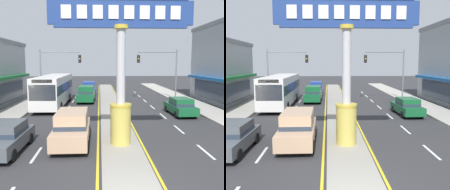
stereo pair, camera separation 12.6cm
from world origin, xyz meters
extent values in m
cube|color=gray|center=(0.00, 18.00, 0.07)|extent=(2.16, 52.00, 0.14)
cube|color=#ADA89E|center=(-9.14, 16.00, 0.09)|extent=(2.92, 60.00, 0.18)
cube|color=#ADA89E|center=(9.14, 16.00, 0.09)|extent=(2.92, 60.00, 0.18)
cube|color=silver|center=(-4.38, 4.80, 0.00)|extent=(0.14, 2.20, 0.01)
cube|color=silver|center=(-4.38, 9.20, 0.00)|extent=(0.14, 2.20, 0.01)
cube|color=silver|center=(-4.38, 13.60, 0.00)|extent=(0.14, 2.20, 0.01)
cube|color=silver|center=(-4.38, 18.00, 0.00)|extent=(0.14, 2.20, 0.01)
cube|color=silver|center=(-4.38, 22.40, 0.00)|extent=(0.14, 2.20, 0.01)
cube|color=silver|center=(-4.38, 26.80, 0.00)|extent=(0.14, 2.20, 0.01)
cube|color=silver|center=(-4.38, 31.20, 0.00)|extent=(0.14, 2.20, 0.01)
cube|color=silver|center=(4.38, 4.80, 0.00)|extent=(0.14, 2.20, 0.01)
cube|color=silver|center=(4.38, 9.20, 0.00)|extent=(0.14, 2.20, 0.01)
cube|color=silver|center=(4.38, 13.60, 0.00)|extent=(0.14, 2.20, 0.01)
cube|color=silver|center=(4.38, 18.00, 0.00)|extent=(0.14, 2.20, 0.01)
cube|color=silver|center=(4.38, 22.40, 0.00)|extent=(0.14, 2.20, 0.01)
cube|color=silver|center=(4.38, 26.80, 0.00)|extent=(0.14, 2.20, 0.01)
cube|color=silver|center=(4.38, 31.20, 0.00)|extent=(0.14, 2.20, 0.01)
cube|color=yellow|center=(-1.26, 18.00, 0.00)|extent=(0.12, 52.00, 0.01)
cube|color=yellow|center=(1.26, 18.00, 0.00)|extent=(0.12, 52.00, 0.01)
cylinder|color=gold|center=(0.00, 5.93, 1.21)|extent=(1.14, 1.14, 2.13)
cylinder|color=gold|center=(0.00, 5.93, 2.33)|extent=(1.19, 1.19, 0.12)
cylinder|color=#B7B7BC|center=(0.00, 5.93, 4.44)|extent=(0.48, 0.48, 4.34)
cylinder|color=gold|center=(0.00, 5.93, 6.51)|extent=(0.77, 0.77, 0.20)
cube|color=navy|center=(0.00, 5.93, 7.23)|extent=(7.66, 0.24, 1.25)
cube|color=navy|center=(0.00, 5.93, 6.53)|extent=(7.04, 0.29, 0.16)
cube|color=white|center=(-2.85, 5.78, 7.23)|extent=(0.52, 0.06, 0.69)
cube|color=white|center=(-2.03, 5.78, 7.23)|extent=(0.52, 0.06, 0.69)
cube|color=white|center=(-1.22, 5.78, 7.23)|extent=(0.52, 0.06, 0.69)
cube|color=white|center=(-0.41, 5.78, 7.23)|extent=(0.52, 0.06, 0.69)
cube|color=white|center=(0.41, 5.78, 7.23)|extent=(0.52, 0.06, 0.69)
cube|color=white|center=(1.22, 5.78, 7.23)|extent=(0.52, 0.06, 0.69)
cube|color=white|center=(2.03, 5.78, 7.23)|extent=(0.52, 0.06, 0.69)
cube|color=white|center=(2.85, 5.78, 7.23)|extent=(0.52, 0.06, 0.69)
cube|color=#195193|center=(10.94, 16.13, 2.92)|extent=(0.90, 17.17, 0.30)
cylinder|color=slate|center=(-8.08, 22.25, 3.10)|extent=(0.16, 0.16, 6.20)
cylinder|color=slate|center=(-5.77, 22.25, 5.90)|extent=(4.62, 0.12, 0.12)
cube|color=black|center=(-3.46, 22.09, 5.09)|extent=(0.32, 0.24, 0.92)
sphere|color=black|center=(-3.46, 21.95, 5.39)|extent=(0.17, 0.17, 0.17)
sphere|color=yellow|center=(-3.46, 21.95, 5.09)|extent=(0.17, 0.17, 0.17)
sphere|color=black|center=(-3.46, 21.95, 4.79)|extent=(0.17, 0.17, 0.17)
cylinder|color=slate|center=(8.08, 22.13, 3.10)|extent=(0.16, 0.16, 6.20)
cylinder|color=slate|center=(5.77, 22.13, 5.90)|extent=(4.62, 0.12, 0.12)
cube|color=black|center=(3.46, 21.97, 5.09)|extent=(0.32, 0.24, 0.92)
sphere|color=black|center=(3.46, 21.83, 5.39)|extent=(0.17, 0.17, 0.17)
sphere|color=yellow|center=(3.46, 21.83, 5.09)|extent=(0.17, 0.17, 0.17)
sphere|color=black|center=(3.46, 21.83, 4.79)|extent=(0.17, 0.17, 0.17)
cube|color=#14562D|center=(6.03, 14.06, 0.60)|extent=(1.91, 4.36, 0.66)
cube|color=#14562D|center=(6.04, 13.89, 1.23)|extent=(1.62, 2.20, 0.60)
cube|color=#283342|center=(6.04, 13.89, 1.05)|extent=(1.66, 2.23, 0.24)
cylinder|color=black|center=(5.17, 15.36, 0.31)|extent=(0.24, 0.63, 0.62)
cylinder|color=black|center=(6.79, 15.42, 0.31)|extent=(0.24, 0.63, 0.62)
cylinder|color=black|center=(5.27, 12.70, 0.31)|extent=(0.24, 0.63, 0.62)
cylinder|color=black|center=(6.89, 12.76, 0.31)|extent=(0.24, 0.63, 0.62)
cube|color=silver|center=(-6.03, 19.53, 1.81)|extent=(2.61, 11.22, 2.90)
cube|color=#283342|center=(-6.03, 19.53, 2.11)|extent=(2.63, 11.00, 0.90)
cube|color=#283342|center=(-6.08, 13.97, 2.06)|extent=(2.30, 0.10, 1.40)
cube|color=black|center=(-6.08, 13.97, 3.06)|extent=(1.75, 0.10, 0.30)
cylinder|color=black|center=(-4.91, 16.05, 0.48)|extent=(0.29, 0.96, 0.96)
cylinder|color=black|center=(-7.21, 16.07, 0.48)|extent=(0.29, 0.96, 0.96)
cylinder|color=black|center=(-4.85, 22.43, 0.48)|extent=(0.29, 0.96, 0.96)
cylinder|color=black|center=(-7.15, 22.45, 0.48)|extent=(0.29, 0.96, 0.96)
cube|color=#4C5156|center=(-6.03, 5.30, 0.60)|extent=(1.89, 4.35, 0.66)
cube|color=#4C5156|center=(-6.03, 5.47, 1.23)|extent=(1.61, 2.20, 0.60)
cube|color=#283342|center=(-6.03, 5.47, 1.05)|extent=(1.65, 2.22, 0.24)
cylinder|color=black|center=(-5.26, 3.94, 0.31)|extent=(0.24, 0.63, 0.62)
cylinder|color=black|center=(-5.18, 6.60, 0.31)|extent=(0.24, 0.63, 0.62)
cylinder|color=black|center=(-6.80, 6.65, 0.31)|extent=(0.24, 0.63, 0.62)
cube|color=tan|center=(-2.73, 6.33, 0.70)|extent=(1.94, 4.62, 0.80)
cube|color=tan|center=(-2.73, 6.52, 1.50)|extent=(1.70, 2.87, 0.80)
cube|color=#283342|center=(-2.73, 6.52, 1.22)|extent=(1.74, 2.90, 0.24)
cylinder|color=black|center=(-1.84, 4.92, 0.34)|extent=(0.23, 0.68, 0.68)
cylinder|color=black|center=(-3.59, 4.90, 0.34)|extent=(0.23, 0.68, 0.68)
cylinder|color=black|center=(-1.87, 7.77, 0.34)|extent=(0.23, 0.68, 0.68)
cylinder|color=black|center=(-3.62, 7.75, 0.34)|extent=(0.23, 0.68, 0.68)
cube|color=#14562D|center=(-2.73, 21.86, 0.70)|extent=(2.06, 4.66, 0.80)
cube|color=#14562D|center=(-2.72, 22.04, 1.50)|extent=(1.77, 2.91, 0.80)
cube|color=#283342|center=(-2.72, 22.04, 1.22)|extent=(1.81, 2.94, 0.24)
cylinder|color=black|center=(-1.91, 20.40, 0.34)|extent=(0.24, 0.69, 0.68)
cylinder|color=black|center=(-3.65, 20.46, 0.34)|extent=(0.24, 0.69, 0.68)
cylinder|color=black|center=(-1.81, 23.25, 0.34)|extent=(0.24, 0.69, 0.68)
cylinder|color=black|center=(-3.56, 23.31, 0.34)|extent=(0.24, 0.69, 0.68)
cube|color=navy|center=(-2.73, 28.63, 0.70)|extent=(1.90, 4.60, 0.80)
cube|color=navy|center=(-2.73, 28.82, 1.50)|extent=(1.67, 2.85, 0.80)
cube|color=#283342|center=(-2.73, 28.82, 1.22)|extent=(1.71, 2.88, 0.24)
cylinder|color=black|center=(-1.86, 27.21, 0.34)|extent=(0.22, 0.68, 0.68)
cylinder|color=black|center=(-3.60, 27.21, 0.34)|extent=(0.22, 0.68, 0.68)
cylinder|color=black|center=(-1.86, 30.06, 0.34)|extent=(0.22, 0.68, 0.68)
cylinder|color=black|center=(-3.61, 30.06, 0.34)|extent=(0.22, 0.68, 0.68)
camera|label=1|loc=(-1.14, -7.46, 4.63)|focal=39.82mm
camera|label=2|loc=(-1.02, -7.47, 4.63)|focal=39.82mm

